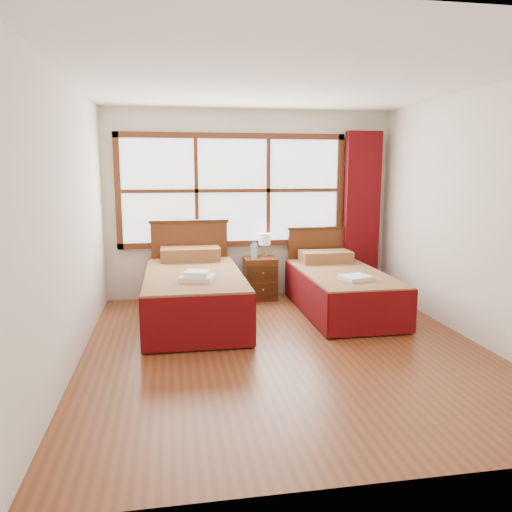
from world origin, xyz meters
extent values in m
plane|color=brown|center=(0.00, 0.00, 0.00)|extent=(4.50, 4.50, 0.00)
plane|color=white|center=(0.00, 0.00, 2.60)|extent=(4.50, 4.50, 0.00)
plane|color=silver|center=(0.00, 2.25, 1.30)|extent=(4.00, 0.00, 4.00)
plane|color=silver|center=(-2.00, 0.00, 1.30)|extent=(0.00, 4.50, 4.50)
plane|color=silver|center=(2.00, 0.00, 1.30)|extent=(0.00, 4.50, 4.50)
cube|color=white|center=(-0.25, 2.22, 1.50)|extent=(3.00, 0.02, 1.40)
cube|color=#552912|center=(-0.25, 2.20, 0.76)|extent=(3.16, 0.06, 0.08)
cube|color=#552912|center=(-0.25, 2.20, 2.24)|extent=(3.16, 0.06, 0.08)
cube|color=#552912|center=(-1.79, 2.20, 1.50)|extent=(0.08, 0.06, 1.56)
cube|color=#552912|center=(1.29, 2.20, 1.50)|extent=(0.08, 0.06, 1.56)
cube|color=#552912|center=(-0.75, 2.20, 1.50)|extent=(0.05, 0.05, 1.40)
cube|color=#552912|center=(0.25, 2.20, 1.50)|extent=(0.05, 0.05, 1.40)
cube|color=#552912|center=(-0.25, 2.20, 1.50)|extent=(3.00, 0.05, 0.05)
cube|color=#5D090D|center=(1.60, 2.11, 1.17)|extent=(0.50, 0.16, 2.30)
cube|color=#371E0B|center=(-0.86, 1.13, 0.16)|extent=(0.99, 1.98, 0.32)
cube|color=#5F1E0D|center=(-0.86, 1.13, 0.46)|extent=(1.11, 2.20, 0.27)
cube|color=#630A0C|center=(-1.42, 1.13, 0.29)|extent=(0.03, 2.20, 0.55)
cube|color=#630A0C|center=(-0.31, 1.13, 0.29)|extent=(0.03, 2.20, 0.55)
cube|color=#630A0C|center=(-0.86, 0.04, 0.29)|extent=(1.11, 0.03, 0.55)
cube|color=#5F1E0D|center=(-0.86, 1.93, 0.68)|extent=(0.78, 0.45, 0.17)
cube|color=#552912|center=(-0.86, 2.14, 0.54)|extent=(1.04, 0.06, 1.08)
cube|color=#371E0B|center=(-0.86, 2.14, 1.09)|extent=(1.08, 0.08, 0.04)
cube|color=#371E0B|center=(0.99, 1.13, 0.14)|extent=(0.88, 1.76, 0.29)
cube|color=#5F1E0D|center=(0.99, 1.13, 0.41)|extent=(0.98, 1.95, 0.24)
cube|color=#630A0C|center=(0.50, 1.13, 0.26)|extent=(0.03, 1.95, 0.49)
cube|color=#630A0C|center=(1.48, 1.13, 0.26)|extent=(0.03, 1.95, 0.49)
cube|color=#630A0C|center=(0.99, 0.16, 0.26)|extent=(0.98, 0.03, 0.49)
cube|color=#5F1E0D|center=(0.99, 1.84, 0.60)|extent=(0.69, 0.40, 0.15)
cube|color=#552912|center=(0.99, 2.14, 0.48)|extent=(0.92, 0.06, 0.95)
cube|color=#371E0B|center=(0.99, 2.14, 0.96)|extent=(0.95, 0.08, 0.04)
cube|color=#552912|center=(0.10, 2.00, 0.29)|extent=(0.44, 0.39, 0.58)
cube|color=#371E0B|center=(0.10, 1.79, 0.17)|extent=(0.38, 0.02, 0.17)
cube|color=#371E0B|center=(0.10, 1.79, 0.41)|extent=(0.38, 0.02, 0.17)
sphere|color=olive|center=(0.10, 1.78, 0.17)|extent=(0.03, 0.03, 0.03)
sphere|color=olive|center=(0.10, 1.78, 0.41)|extent=(0.03, 0.03, 0.03)
cube|color=white|center=(-0.85, 0.65, 0.62)|extent=(0.41, 0.38, 0.05)
cube|color=white|center=(-0.85, 0.65, 0.67)|extent=(0.31, 0.29, 0.05)
cube|color=white|center=(0.98, 0.67, 0.55)|extent=(0.40, 0.37, 0.05)
cylinder|color=gold|center=(0.19, 2.14, 0.59)|extent=(0.10, 0.10, 0.02)
cylinder|color=gold|center=(0.19, 2.14, 0.67)|extent=(0.02, 0.02, 0.14)
cylinder|color=white|center=(0.19, 2.14, 0.82)|extent=(0.17, 0.17, 0.17)
cylinder|color=#A2BBD1|center=(-0.02, 1.90, 0.68)|extent=(0.06, 0.06, 0.20)
cylinder|color=blue|center=(-0.02, 1.90, 0.79)|extent=(0.03, 0.03, 0.03)
cylinder|color=#A2BBD1|center=(0.03, 1.99, 0.68)|extent=(0.06, 0.06, 0.20)
cylinder|color=blue|center=(0.03, 1.99, 0.79)|extent=(0.03, 0.03, 0.03)
camera|label=1|loc=(-1.11, -4.70, 1.77)|focal=35.00mm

